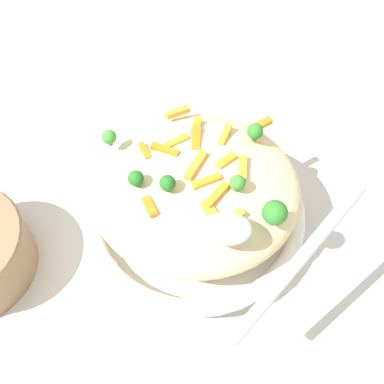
# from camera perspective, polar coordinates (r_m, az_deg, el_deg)

# --- Properties ---
(ground_plane) EXTENTS (2.40, 2.40, 0.00)m
(ground_plane) POSITION_cam_1_polar(r_m,az_deg,el_deg) (0.63, -0.00, -4.11)
(ground_plane) COLOR beige
(serving_bowl) EXTENTS (0.30, 0.30, 0.05)m
(serving_bowl) POSITION_cam_1_polar(r_m,az_deg,el_deg) (0.61, -0.00, -2.85)
(serving_bowl) COLOR white
(serving_bowl) RESTS_ON ground_plane
(pasta_mound) EXTENTS (0.27, 0.25, 0.09)m
(pasta_mound) POSITION_cam_1_polar(r_m,az_deg,el_deg) (0.55, -0.00, 0.43)
(pasta_mound) COLOR beige
(pasta_mound) RESTS_ON serving_bowl
(carrot_piece_0) EXTENTS (0.02, 0.03, 0.01)m
(carrot_piece_0) POSITION_cam_1_polar(r_m,az_deg,el_deg) (0.56, 0.34, 8.50)
(carrot_piece_0) COLOR orange
(carrot_piece_0) RESTS_ON pasta_mound
(carrot_piece_1) EXTENTS (0.02, 0.03, 0.01)m
(carrot_piece_1) POSITION_cam_1_polar(r_m,az_deg,el_deg) (0.54, -6.65, 5.33)
(carrot_piece_1) COLOR orange
(carrot_piece_1) RESTS_ON pasta_mound
(carrot_piece_2) EXTENTS (0.03, 0.04, 0.01)m
(carrot_piece_2) POSITION_cam_1_polar(r_m,az_deg,el_deg) (0.49, 2.72, -0.44)
(carrot_piece_2) COLOR orange
(carrot_piece_2) RESTS_ON pasta_mound
(carrot_piece_3) EXTENTS (0.03, 0.04, 0.01)m
(carrot_piece_3) POSITION_cam_1_polar(r_m,az_deg,el_deg) (0.51, -0.10, 3.55)
(carrot_piece_3) COLOR orange
(carrot_piece_3) RESTS_ON pasta_mound
(carrot_piece_4) EXTENTS (0.02, 0.03, 0.01)m
(carrot_piece_4) POSITION_cam_1_polar(r_m,az_deg,el_deg) (0.55, 3.87, 7.47)
(carrot_piece_4) COLOR orange
(carrot_piece_4) RESTS_ON pasta_mound
(carrot_piece_5) EXTENTS (0.03, 0.03, 0.01)m
(carrot_piece_5) POSITION_cam_1_polar(r_m,az_deg,el_deg) (0.57, 8.47, 8.68)
(carrot_piece_5) COLOR orange
(carrot_piece_5) RESTS_ON pasta_mound
(carrot_piece_6) EXTENTS (0.03, 0.03, 0.01)m
(carrot_piece_6) POSITION_cam_1_polar(r_m,az_deg,el_deg) (0.52, 3.97, 4.08)
(carrot_piece_6) COLOR orange
(carrot_piece_6) RESTS_ON pasta_mound
(carrot_piece_7) EXTENTS (0.04, 0.02, 0.01)m
(carrot_piece_7) POSITION_cam_1_polar(r_m,az_deg,el_deg) (0.53, -4.02, 5.51)
(carrot_piece_7) COLOR orange
(carrot_piece_7) RESTS_ON pasta_mound
(carrot_piece_8) EXTENTS (0.03, 0.04, 0.01)m
(carrot_piece_8) POSITION_cam_1_polar(r_m,az_deg,el_deg) (0.48, 4.55, -4.01)
(carrot_piece_8) COLOR orange
(carrot_piece_8) RESTS_ON pasta_mound
(carrot_piece_9) EXTENTS (0.04, 0.02, 0.01)m
(carrot_piece_9) POSITION_cam_1_polar(r_m,az_deg,el_deg) (0.50, 1.41, 1.40)
(carrot_piece_9) COLOR orange
(carrot_piece_9) RESTS_ON pasta_mound
(carrot_piece_10) EXTENTS (0.01, 0.04, 0.01)m
(carrot_piece_10) POSITION_cam_1_polar(r_m,az_deg,el_deg) (0.52, 6.15, 2.84)
(carrot_piece_10) COLOR orange
(carrot_piece_10) RESTS_ON pasta_mound
(carrot_piece_11) EXTENTS (0.03, 0.02, 0.01)m
(carrot_piece_11) POSITION_cam_1_polar(r_m,az_deg,el_deg) (0.54, -2.42, 6.66)
(carrot_piece_11) COLOR orange
(carrot_piece_11) RESTS_ON pasta_mound
(carrot_piece_12) EXTENTS (0.01, 0.04, 0.01)m
(carrot_piece_12) POSITION_cam_1_polar(r_m,az_deg,el_deg) (0.55, 0.29, 7.01)
(carrot_piece_12) COLOR orange
(carrot_piece_12) RESTS_ON pasta_mound
(carrot_piece_13) EXTENTS (0.03, 0.04, 0.01)m
(carrot_piece_13) POSITION_cam_1_polar(r_m,az_deg,el_deg) (0.48, 2.10, -2.86)
(carrot_piece_13) COLOR orange
(carrot_piece_13) RESTS_ON pasta_mound
(carrot_piece_14) EXTENTS (0.02, 0.03, 0.01)m
(carrot_piece_14) POSITION_cam_1_polar(r_m,az_deg,el_deg) (0.49, -6.09, -1.88)
(carrot_piece_14) COLOR orange
(carrot_piece_14) RESTS_ON pasta_mound
(carrot_piece_15) EXTENTS (0.03, 0.02, 0.01)m
(carrot_piece_15) POSITION_cam_1_polar(r_m,az_deg,el_deg) (0.58, -2.32, 10.39)
(carrot_piece_15) COLOR orange
(carrot_piece_15) RESTS_ON pasta_mound
(broccoli_floret_0) EXTENTS (0.03, 0.03, 0.03)m
(broccoli_floret_0) POSITION_cam_1_polar(r_m,az_deg,el_deg) (0.47, 10.24, -2.70)
(broccoli_floret_0) COLOR #296820
(broccoli_floret_0) RESTS_ON pasta_mound
(broccoli_floret_1) EXTENTS (0.02, 0.02, 0.02)m
(broccoli_floret_1) POSITION_cam_1_polar(r_m,az_deg,el_deg) (0.49, 5.44, 1.20)
(broccoli_floret_1) COLOR #377928
(broccoli_floret_1) RESTS_ON pasta_mound
(broccoli_floret_2) EXTENTS (0.02, 0.02, 0.02)m
(broccoli_floret_2) POSITION_cam_1_polar(r_m,az_deg,el_deg) (0.50, -7.83, 1.76)
(broccoli_floret_2) COLOR #205B1C
(broccoli_floret_2) RESTS_ON pasta_mound
(broccoli_floret_3) EXTENTS (0.02, 0.02, 0.03)m
(broccoli_floret_3) POSITION_cam_1_polar(r_m,az_deg,el_deg) (0.55, 7.80, 7.83)
(broccoli_floret_3) COLOR #296820
(broccoli_floret_3) RESTS_ON pasta_mound
(broccoli_floret_4) EXTENTS (0.02, 0.02, 0.02)m
(broccoli_floret_4) POSITION_cam_1_polar(r_m,az_deg,el_deg) (0.55, -11.22, 7.03)
(broccoli_floret_4) COLOR #377928
(broccoli_floret_4) RESTS_ON pasta_mound
(broccoli_floret_5) EXTENTS (0.02, 0.02, 0.02)m
(broccoli_floret_5) POSITION_cam_1_polar(r_m,az_deg,el_deg) (0.49, -3.73, 1.15)
(broccoli_floret_5) COLOR #205B1C
(broccoli_floret_5) RESTS_ON pasta_mound
(serving_spoon) EXTENTS (0.15, 0.14, 0.09)m
(serving_spoon) POSITION_cam_1_polar(r_m,az_deg,el_deg) (0.44, 7.19, -6.42)
(serving_spoon) COLOR #B7B7BC
(serving_spoon) RESTS_ON pasta_mound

